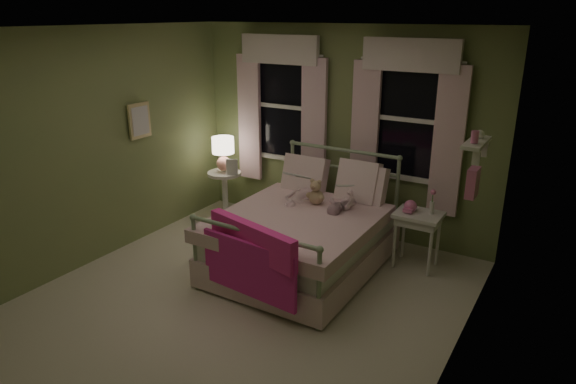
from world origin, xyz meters
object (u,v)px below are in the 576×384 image
Objects in this scene: table_lamp at (223,151)px; child_left at (302,170)px; nightstand_right at (418,222)px; teddy_bear at (316,194)px; nightstand_left at (225,188)px; child_right at (345,182)px; bed at (304,236)px.

child_left is at bearing -13.36° from table_lamp.
nightstand_right is at bearing -177.58° from child_left.
child_left reaches higher than teddy_bear.
table_lamp reaches higher than nightstand_left.
child_right reaches higher than table_lamp.
table_lamp is at bearing 177.72° from nightstand_right.
bed is 3.18× the size of nightstand_right.
bed reaches higher than nightstand_right.
teddy_bear is 1.16m from nightstand_right.
child_right is at bearing 29.50° from teddy_bear.
bed is 6.69× the size of teddy_bear.
table_lamp is (-1.69, 0.77, 0.58)m from bed.
nightstand_left is at bearing -20.38° from child_left.
nightstand_left is at bearing -9.40° from child_right.
nightstand_right is at bearing 19.67° from teddy_bear.
nightstand_right is (2.76, -0.11, 0.13)m from nightstand_left.
bed is 1.26m from nightstand_right.
child_left is 1.27× the size of nightstand_left.
table_lamp reaches higher than nightstand_right.
child_right is (0.27, 0.43, 0.57)m from bed.
nightstand_right is (1.35, 0.22, -0.43)m from child_left.
nightstand_left is 1.38× the size of table_lamp.
teddy_bear is at bearing 143.49° from child_left.
bed is 0.76m from child_right.
nightstand_left is at bearing 163.73° from teddy_bear.
child_left reaches higher than table_lamp.
bed is at bearing -88.85° from teddy_bear.
child_left is 1.44m from nightstand_right.
nightstand_left is at bearing -45.00° from table_lamp.
child_left is at bearing 0.25° from child_right.
bed reaches higher than teddy_bear.
teddy_bear is at bearing -16.27° from nightstand_left.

